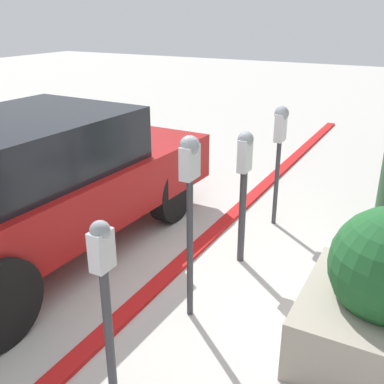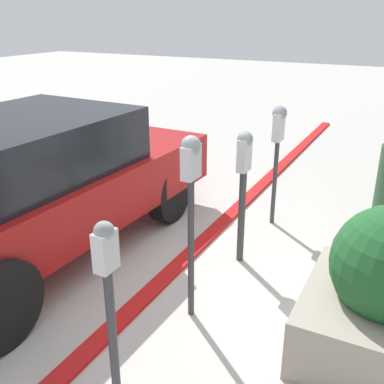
% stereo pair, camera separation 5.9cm
% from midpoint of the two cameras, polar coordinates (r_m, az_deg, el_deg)
% --- Properties ---
extents(ground_plane, '(40.00, 40.00, 0.00)m').
position_cam_midpoint_polar(ground_plane, '(4.49, -1.10, -10.28)').
color(ground_plane, beige).
extents(curb_strip, '(14.17, 0.16, 0.04)m').
position_cam_midpoint_polar(curb_strip, '(4.51, -2.00, -9.80)').
color(curb_strip, red).
rests_on(curb_strip, ground_plane).
extents(parking_meter_nearest, '(0.14, 0.12, 1.32)m').
position_cam_midpoint_polar(parking_meter_nearest, '(2.73, -10.43, -11.44)').
color(parking_meter_nearest, '#38383D').
rests_on(parking_meter_nearest, ground_plane).
extents(parking_meter_second, '(0.18, 0.15, 1.56)m').
position_cam_midpoint_polar(parking_meter_second, '(3.39, 0.21, 0.83)').
color(parking_meter_second, '#38383D').
rests_on(parking_meter_second, ground_plane).
extents(parking_meter_middle, '(0.18, 0.15, 1.37)m').
position_cam_midpoint_polar(parking_meter_middle, '(4.34, 7.02, 2.27)').
color(parking_meter_middle, '#38383D').
rests_on(parking_meter_middle, ground_plane).
extents(parking_meter_fourth, '(0.19, 0.16, 1.43)m').
position_cam_midpoint_polar(parking_meter_fourth, '(5.20, 11.43, 7.08)').
color(parking_meter_fourth, '#38383D').
rests_on(parking_meter_fourth, ground_plane).
extents(parked_car_front, '(4.17, 1.92, 1.47)m').
position_cam_midpoint_polar(parked_car_front, '(4.82, -19.01, 1.21)').
color(parked_car_front, maroon).
rests_on(parked_car_front, ground_plane).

